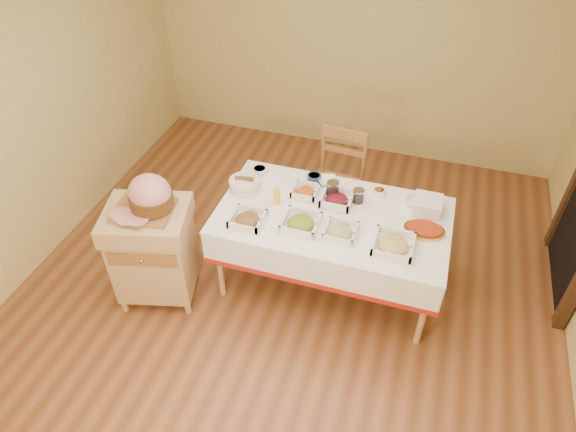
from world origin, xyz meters
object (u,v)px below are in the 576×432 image
object	(u,v)px
dining_table	(332,230)
plate_stack	(428,205)
dining_chair	(337,184)
preserve_jar_right	(358,197)
mustard_bottle	(277,196)
butcher_cart	(153,249)
bread_basket	(245,184)
brass_platter	(424,230)
preserve_jar_left	(332,190)
ham_on_board	(149,197)

from	to	relation	value
dining_table	plate_stack	distance (m)	0.78
dining_chair	preserve_jar_right	bearing A→B (deg)	-60.45
preserve_jar_right	plate_stack	size ratio (longest dim) A/B	0.55
preserve_jar_right	mustard_bottle	xyz separation A→B (m)	(-0.62, -0.22, 0.02)
butcher_cart	bread_basket	bearing A→B (deg)	50.34
dining_table	dining_chair	size ratio (longest dim) A/B	1.79
preserve_jar_right	bread_basket	world-z (taller)	preserve_jar_right
preserve_jar_right	mustard_bottle	distance (m)	0.66
bread_basket	brass_platter	distance (m)	1.49
preserve_jar_left	preserve_jar_right	xyz separation A→B (m)	(0.22, -0.02, -0.01)
bread_basket	plate_stack	distance (m)	1.48
dining_table	brass_platter	size ratio (longest dim) A/B	5.88
preserve_jar_left	brass_platter	xyz separation A→B (m)	(0.77, -0.22, -0.04)
dining_chair	brass_platter	bearing A→B (deg)	-39.85
preserve_jar_right	bread_basket	bearing A→B (deg)	-172.78
ham_on_board	preserve_jar_right	bearing A→B (deg)	27.31
preserve_jar_right	mustard_bottle	bearing A→B (deg)	-160.68
preserve_jar_right	bread_basket	size ratio (longest dim) A/B	0.46
preserve_jar_left	bread_basket	distance (m)	0.73
ham_on_board	mustard_bottle	world-z (taller)	ham_on_board
butcher_cart	dining_chair	world-z (taller)	dining_chair
dining_chair	bread_basket	distance (m)	0.94
dining_table	butcher_cart	xyz separation A→B (m)	(-1.32, -0.56, -0.09)
brass_platter	preserve_jar_right	bearing A→B (deg)	159.99
preserve_jar_left	preserve_jar_right	distance (m)	0.22
butcher_cart	preserve_jar_left	size ratio (longest dim) A/B	6.74
dining_chair	mustard_bottle	size ratio (longest dim) A/B	6.21
dining_table	dining_chair	distance (m)	0.73
preserve_jar_left	dining_chair	bearing A→B (deg)	97.26
preserve_jar_right	plate_stack	xyz separation A→B (m)	(0.54, 0.05, 0.01)
dining_table	mustard_bottle	bearing A→B (deg)	179.62
mustard_bottle	plate_stack	world-z (taller)	mustard_bottle
plate_stack	preserve_jar_right	bearing A→B (deg)	-174.80
dining_chair	mustard_bottle	world-z (taller)	dining_chair
dining_chair	brass_platter	world-z (taller)	dining_chair
preserve_jar_right	brass_platter	world-z (taller)	preserve_jar_right
ham_on_board	plate_stack	world-z (taller)	ham_on_board
dining_table	dining_chair	xyz separation A→B (m)	(-0.13, 0.71, -0.07)
preserve_jar_right	butcher_cart	bearing A→B (deg)	-152.31
dining_table	ham_on_board	xyz separation A→B (m)	(-1.28, -0.52, 0.43)
dining_table	brass_platter	xyz separation A→B (m)	(0.70, 0.02, 0.18)
dining_table	dining_chair	bearing A→B (deg)	99.97
ham_on_board	brass_platter	world-z (taller)	ham_on_board
ham_on_board	bread_basket	world-z (taller)	ham_on_board
dining_table	mustard_bottle	size ratio (longest dim) A/B	11.10
butcher_cart	dining_chair	bearing A→B (deg)	46.57
dining_table	preserve_jar_left	xyz separation A→B (m)	(-0.06, 0.24, 0.22)
brass_platter	butcher_cart	bearing A→B (deg)	-164.17
mustard_bottle	dining_table	bearing A→B (deg)	-0.38
butcher_cart	preserve_jar_left	world-z (taller)	butcher_cart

